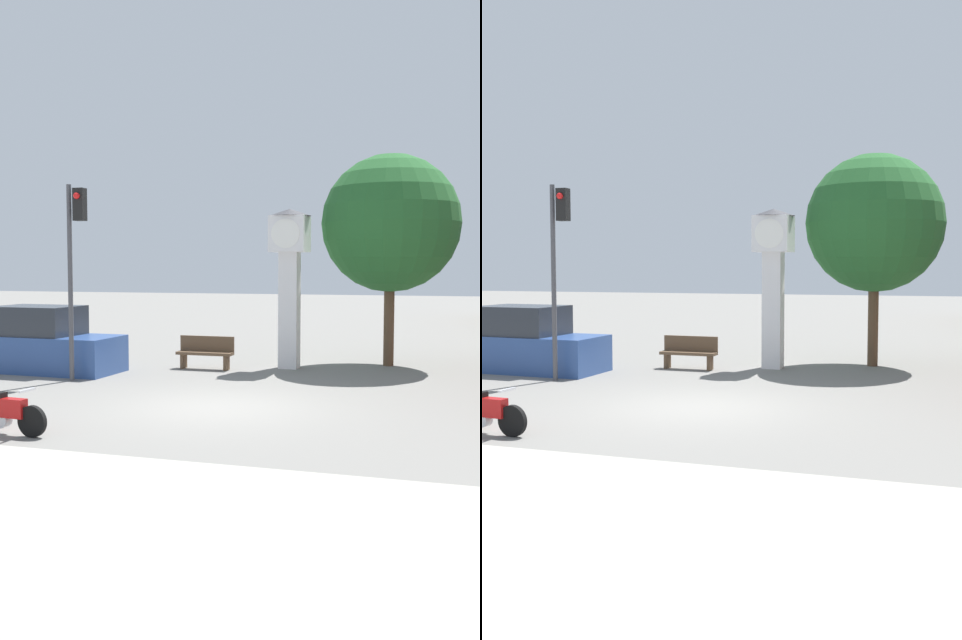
{
  "view_description": "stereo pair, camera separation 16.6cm",
  "coord_description": "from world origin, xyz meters",
  "views": [
    {
      "loc": [
        4.73,
        -13.59,
        2.86
      ],
      "look_at": [
        0.1,
        1.29,
        1.7
      ],
      "focal_mm": 40.0,
      "sensor_mm": 36.0,
      "label": 1
    },
    {
      "loc": [
        4.89,
        -13.54,
        2.86
      ],
      "look_at": [
        0.1,
        1.29,
        1.7
      ],
      "focal_mm": 40.0,
      "sensor_mm": 36.0,
      "label": 2
    }
  ],
  "objects": [
    {
      "name": "traffic_light",
      "position": [
        -4.48,
        2.16,
        3.34
      ],
      "size": [
        0.5,
        0.35,
        4.9
      ],
      "color": "#47474C",
      "rests_on": "ground_plane"
    },
    {
      "name": "ground_plane",
      "position": [
        0.0,
        0.0,
        0.0
      ],
      "size": [
        120.0,
        120.0,
        0.0
      ],
      "primitive_type": "plane",
      "color": "slate"
    },
    {
      "name": "clock_tower",
      "position": [
        0.1,
        5.99,
        2.99
      ],
      "size": [
        1.21,
        1.21,
        4.49
      ],
      "color": "white",
      "rests_on": "ground_plane"
    },
    {
      "name": "parked_car",
      "position": [
        -6.23,
        3.4,
        0.75
      ],
      "size": [
        4.26,
        1.95,
        1.8
      ],
      "rotation": [
        0.0,
        0.0,
        -0.04
      ],
      "color": "#2D4C8C",
      "rests_on": "ground_plane"
    },
    {
      "name": "street_tree",
      "position": [
        2.74,
        7.35,
        4.11
      ],
      "size": [
        3.95,
        3.95,
        6.1
      ],
      "color": "brown",
      "rests_on": "ground_plane"
    },
    {
      "name": "bench",
      "position": [
        -2.11,
        5.13,
        0.49
      ],
      "size": [
        1.6,
        0.44,
        0.92
      ],
      "color": "brown",
      "rests_on": "ground_plane"
    }
  ]
}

